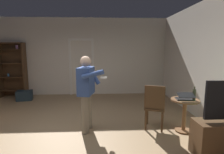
{
  "coord_description": "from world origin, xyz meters",
  "views": [
    {
      "loc": [
        0.79,
        -3.45,
        1.73
      ],
      "look_at": [
        0.99,
        0.39,
        1.14
      ],
      "focal_mm": 28.62,
      "sensor_mm": 36.0,
      "label": 1
    }
  ],
  "objects_px": {
    "side_table": "(184,110)",
    "laptop": "(185,98)",
    "suitcase_dark": "(25,95)",
    "bottle_on_table": "(194,95)",
    "person_blue_shirt": "(87,88)",
    "bookshelf": "(13,68)",
    "wooden_chair": "(155,105)"
  },
  "relations": [
    {
      "from": "person_blue_shirt",
      "to": "wooden_chair",
      "type": "bearing_deg",
      "value": -1.19
    },
    {
      "from": "laptop",
      "to": "person_blue_shirt",
      "type": "height_order",
      "value": "person_blue_shirt"
    },
    {
      "from": "laptop",
      "to": "bottle_on_table",
      "type": "relative_size",
      "value": 1.27
    },
    {
      "from": "wooden_chair",
      "to": "suitcase_dark",
      "type": "relative_size",
      "value": 2.0
    },
    {
      "from": "wooden_chair",
      "to": "person_blue_shirt",
      "type": "distance_m",
      "value": 1.5
    },
    {
      "from": "bookshelf",
      "to": "bottle_on_table",
      "type": "bearing_deg",
      "value": -32.19
    },
    {
      "from": "side_table",
      "to": "laptop",
      "type": "distance_m",
      "value": 0.29
    },
    {
      "from": "laptop",
      "to": "person_blue_shirt",
      "type": "bearing_deg",
      "value": 174.55
    },
    {
      "from": "bookshelf",
      "to": "side_table",
      "type": "height_order",
      "value": "bookshelf"
    },
    {
      "from": "side_table",
      "to": "wooden_chair",
      "type": "xyz_separation_m",
      "value": [
        -0.61,
        0.12,
        0.08
      ]
    },
    {
      "from": "bookshelf",
      "to": "wooden_chair",
      "type": "distance_m",
      "value": 5.36
    },
    {
      "from": "bottle_on_table",
      "to": "wooden_chair",
      "type": "distance_m",
      "value": 0.82
    },
    {
      "from": "bookshelf",
      "to": "laptop",
      "type": "distance_m",
      "value": 5.9
    },
    {
      "from": "side_table",
      "to": "suitcase_dark",
      "type": "height_order",
      "value": "side_table"
    },
    {
      "from": "laptop",
      "to": "bottle_on_table",
      "type": "xyz_separation_m",
      "value": [
        0.18,
        -0.04,
        0.07
      ]
    },
    {
      "from": "bookshelf",
      "to": "side_table",
      "type": "relative_size",
      "value": 2.82
    },
    {
      "from": "side_table",
      "to": "wooden_chair",
      "type": "bearing_deg",
      "value": 168.83
    },
    {
      "from": "suitcase_dark",
      "to": "bottle_on_table",
      "type": "bearing_deg",
      "value": -41.9
    },
    {
      "from": "bookshelf",
      "to": "laptop",
      "type": "height_order",
      "value": "bookshelf"
    },
    {
      "from": "bookshelf",
      "to": "wooden_chair",
      "type": "bearing_deg",
      "value": -34.65
    },
    {
      "from": "wooden_chair",
      "to": "person_blue_shirt",
      "type": "relative_size",
      "value": 0.62
    },
    {
      "from": "bookshelf",
      "to": "bottle_on_table",
      "type": "relative_size",
      "value": 6.83
    },
    {
      "from": "wooden_chair",
      "to": "laptop",
      "type": "bearing_deg",
      "value": -15.91
    },
    {
      "from": "side_table",
      "to": "person_blue_shirt",
      "type": "relative_size",
      "value": 0.44
    },
    {
      "from": "wooden_chair",
      "to": "person_blue_shirt",
      "type": "height_order",
      "value": "person_blue_shirt"
    },
    {
      "from": "wooden_chair",
      "to": "suitcase_dark",
      "type": "bearing_deg",
      "value": 146.94
    },
    {
      "from": "laptop",
      "to": "suitcase_dark",
      "type": "bearing_deg",
      "value": 148.9
    },
    {
      "from": "suitcase_dark",
      "to": "side_table",
      "type": "bearing_deg",
      "value": -41.93
    },
    {
      "from": "bookshelf",
      "to": "suitcase_dark",
      "type": "xyz_separation_m",
      "value": [
        0.59,
        -0.56,
        -0.9
      ]
    },
    {
      "from": "side_table",
      "to": "bottle_on_table",
      "type": "relative_size",
      "value": 2.42
    },
    {
      "from": "side_table",
      "to": "bookshelf",
      "type": "bearing_deg",
      "value": 147.74
    },
    {
      "from": "laptop",
      "to": "suitcase_dark",
      "type": "xyz_separation_m",
      "value": [
        -4.36,
        2.63,
        -0.59
      ]
    }
  ]
}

